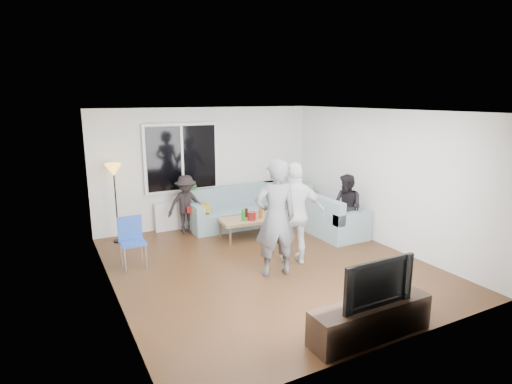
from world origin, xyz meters
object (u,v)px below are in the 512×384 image
side_chair (133,243)px  spectator_right (347,208)px  sofa_back_section (240,207)px  player_left (276,218)px  coffee_table (248,228)px  player_right (296,214)px  tv_console (370,320)px  spectator_back (186,204)px  sofa_right_section (324,211)px  television (373,280)px  floor_lamp (116,204)px

side_chair → spectator_right: (4.07, -0.55, 0.24)m
sofa_back_section → player_left: player_left is taller
sofa_back_section → coffee_table: size_ratio=2.09×
player_right → tv_console: (-0.46, -2.37, -0.66)m
player_right → spectator_back: 2.70m
player_left → spectator_right: (2.10, 0.78, -0.28)m
tv_console → player_right: bearing=79.1°
coffee_table → sofa_back_section: bearing=75.0°
spectator_back → spectator_right: bearing=-35.6°
sofa_back_section → tv_console: (-0.54, -4.77, -0.20)m
coffee_table → tv_console: tv_console is taller
player_left → player_right: (0.55, 0.28, -0.07)m
sofa_back_section → side_chair: bearing=-152.8°
coffee_table → tv_console: size_ratio=0.69×
sofa_right_section → tv_console: size_ratio=1.25×
player_right → television: bearing=98.2°
side_chair → coffee_table: bearing=11.5°
player_right → television: 2.42m
sofa_right_section → coffee_table: size_ratio=1.82×
side_chair → sofa_back_section: bearing=26.9°
sofa_right_section → spectator_back: spectator_back is taller
sofa_back_section → coffee_table: (-0.23, -0.85, -0.22)m
coffee_table → spectator_back: spectator_back is taller
television → player_right: bearing=79.1°
floor_lamp → television: (2.07, -4.90, -0.05)m
spectator_back → player_left: bearing=-77.7°
player_left → tv_console: bearing=103.0°
floor_lamp → player_right: size_ratio=0.89×
sofa_back_section → tv_console: bearing=-96.5°
sofa_back_section → floor_lamp: floor_lamp is taller
sofa_right_section → tv_console: sofa_right_section is taller
sofa_back_section → player_left: size_ratio=1.22×
sofa_back_section → spectator_right: 2.40m
spectator_back → television: spectator_back is taller
spectator_right → spectator_back: spectator_right is taller
sofa_right_section → side_chair: (-4.07, -0.17, 0.01)m
sofa_back_section → television: (-0.54, -4.77, 0.30)m
side_chair → spectator_right: bearing=-8.0°
coffee_table → side_chair: (-2.39, -0.50, 0.23)m
side_chair → player_right: (2.53, -1.05, 0.45)m
player_left → sofa_right_section: bearing=-134.0°
spectator_back → tv_console: (0.68, -4.80, -0.40)m
spectator_right → floor_lamp: bearing=-123.6°
floor_lamp → spectator_right: bearing=-26.4°
sofa_back_section → sofa_right_section: (1.46, -1.17, 0.00)m
sofa_right_section → player_left: (-2.10, -1.50, 0.52)m
floor_lamp → spectator_back: (1.39, -0.10, -0.16)m
sofa_back_section → spectator_right: (1.46, -1.89, 0.24)m
player_right → spectator_right: 1.64m
floor_lamp → spectator_back: 1.40m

